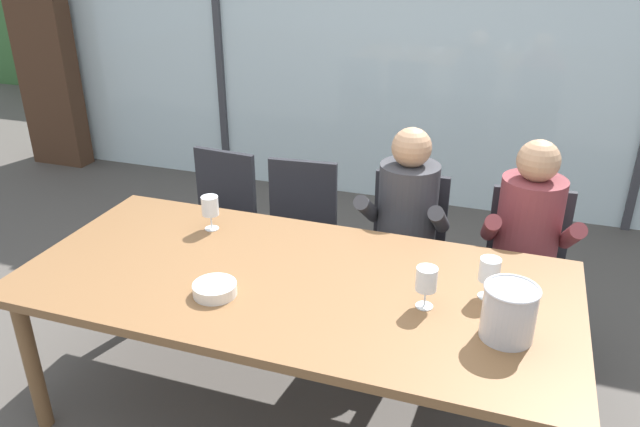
# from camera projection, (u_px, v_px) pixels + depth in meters

# --- Properties ---
(ground) EXTENTS (14.00, 14.00, 0.00)m
(ground) POSITION_uv_depth(u_px,v_px,m) (354.00, 302.00, 3.77)
(ground) COLOR #4C4742
(window_glass_panel) EXTENTS (7.56, 0.03, 2.60)m
(window_glass_panel) POSITION_uv_depth(u_px,v_px,m) (418.00, 44.00, 4.67)
(window_glass_panel) COLOR silver
(window_glass_panel) RESTS_ON ground
(window_mullion_left) EXTENTS (0.06, 0.06, 2.60)m
(window_mullion_left) POSITION_uv_depth(u_px,v_px,m) (218.00, 34.00, 5.16)
(window_mullion_left) COLOR #38383D
(window_mullion_left) RESTS_ON ground
(hillside_vineyard) EXTENTS (13.56, 2.40, 1.95)m
(hillside_vineyard) POSITION_uv_depth(u_px,v_px,m) (467.00, 26.00, 7.83)
(hillside_vineyard) COLOR #386633
(hillside_vineyard) RESTS_ON ground
(curtain_heavy_drape) EXTENTS (0.56, 0.20, 2.60)m
(curtain_heavy_drape) POSITION_uv_depth(u_px,v_px,m) (40.00, 27.00, 5.52)
(curtain_heavy_drape) COLOR #472D1E
(curtain_heavy_drape) RESTS_ON ground
(dining_table) EXTENTS (2.36, 1.10, 0.74)m
(dining_table) POSITION_uv_depth(u_px,v_px,m) (294.00, 291.00, 2.63)
(dining_table) COLOR brown
(dining_table) RESTS_ON ground
(chair_near_curtain) EXTENTS (0.48, 0.48, 0.86)m
(chair_near_curtain) POSITION_uv_depth(u_px,v_px,m) (218.00, 211.00, 3.81)
(chair_near_curtain) COLOR #232328
(chair_near_curtain) RESTS_ON ground
(chair_left_of_center) EXTENTS (0.48, 0.48, 0.86)m
(chair_left_of_center) POSITION_uv_depth(u_px,v_px,m) (299.00, 224.00, 3.64)
(chair_left_of_center) COLOR #232328
(chair_left_of_center) RESTS_ON ground
(chair_center) EXTENTS (0.45, 0.45, 0.86)m
(chair_center) POSITION_uv_depth(u_px,v_px,m) (406.00, 240.00, 3.45)
(chair_center) COLOR #232328
(chair_center) RESTS_ON ground
(chair_right_of_center) EXTENTS (0.48, 0.48, 0.86)m
(chair_right_of_center) POSITION_uv_depth(u_px,v_px,m) (527.00, 259.00, 3.25)
(chair_right_of_center) COLOR #232328
(chair_right_of_center) RESTS_ON ground
(person_charcoal_jacket) EXTENTS (0.47, 0.62, 1.18)m
(person_charcoal_jacket) POSITION_uv_depth(u_px,v_px,m) (404.00, 224.00, 3.25)
(person_charcoal_jacket) COLOR #38383D
(person_charcoal_jacket) RESTS_ON ground
(person_maroon_top) EXTENTS (0.49, 0.63, 1.18)m
(person_maroon_top) POSITION_uv_depth(u_px,v_px,m) (528.00, 242.00, 3.06)
(person_maroon_top) COLOR brown
(person_maroon_top) RESTS_ON ground
(ice_bucket_primary) EXTENTS (0.20, 0.20, 0.21)m
(ice_bucket_primary) POSITION_uv_depth(u_px,v_px,m) (509.00, 312.00, 2.18)
(ice_bucket_primary) COLOR #B7B7BC
(ice_bucket_primary) RESTS_ON dining_table
(tasting_bowl) EXTENTS (0.18, 0.18, 0.05)m
(tasting_bowl) POSITION_uv_depth(u_px,v_px,m) (215.00, 289.00, 2.47)
(tasting_bowl) COLOR silver
(tasting_bowl) RESTS_ON dining_table
(wine_glass_by_left_taster) EXTENTS (0.08, 0.08, 0.17)m
(wine_glass_by_left_taster) POSITION_uv_depth(u_px,v_px,m) (426.00, 281.00, 2.36)
(wine_glass_by_left_taster) COLOR silver
(wine_glass_by_left_taster) RESTS_ON dining_table
(wine_glass_near_bucket) EXTENTS (0.08, 0.08, 0.17)m
(wine_glass_near_bucket) POSITION_uv_depth(u_px,v_px,m) (210.00, 207.00, 2.98)
(wine_glass_near_bucket) COLOR silver
(wine_glass_near_bucket) RESTS_ON dining_table
(wine_glass_center_pour) EXTENTS (0.08, 0.08, 0.17)m
(wine_glass_center_pour) POSITION_uv_depth(u_px,v_px,m) (489.00, 271.00, 2.42)
(wine_glass_center_pour) COLOR silver
(wine_glass_center_pour) RESTS_ON dining_table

